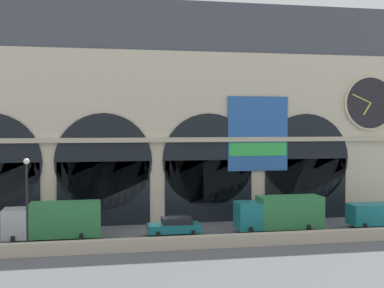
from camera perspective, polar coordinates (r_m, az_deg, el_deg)
The scene contains 8 objects.
ground_plane at distance 43.51m, azimuth -3.09°, elevation -10.16°, with size 200.00×200.00×0.00m, color #54565B.
quay_parapet_wall at distance 38.59m, azimuth -2.08°, elevation -11.05°, with size 90.00×0.70×0.95m, color #B2A891.
station_building at distance 49.79m, azimuth -4.20°, elevation 3.18°, with size 51.16×5.08×21.06m.
box_truck_midwest at distance 42.26m, azimuth -15.21°, elevation -8.26°, with size 7.50×2.91×3.12m.
car_center at distance 43.11m, azimuth -1.95°, elevation -9.19°, with size 4.40×2.22×1.55m.
box_truck_mideast at distance 44.81m, azimuth 9.81°, elevation -7.61°, with size 7.50×2.91×3.12m.
van_east at distance 49.15m, azimuth 20.03°, elevation -7.38°, with size 5.20×2.48×2.20m.
street_lamp_quayside at distance 38.55m, azimuth -18.01°, elevation -5.22°, with size 0.44×0.44×6.90m.
Camera 1 is at (-5.69, -42.11, 9.36)m, focal length 47.60 mm.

